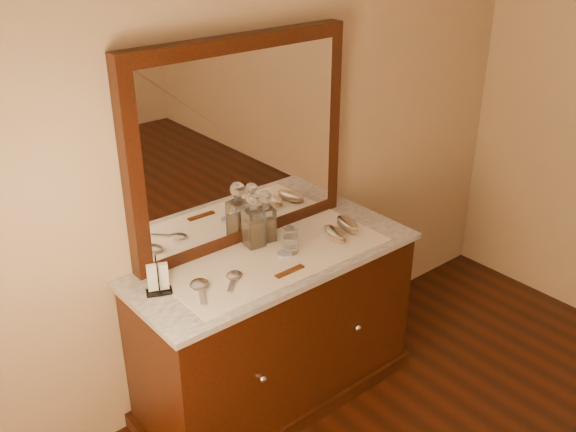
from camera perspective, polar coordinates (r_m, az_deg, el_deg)
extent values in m
plane|color=tan|center=(3.08, -4.73, 7.54)|extent=(4.50, 4.50, 0.00)
cube|color=black|center=(3.33, -1.12, -10.12)|extent=(1.40, 0.55, 0.82)
cube|color=black|center=(3.56, -1.06, -14.92)|extent=(1.46, 0.59, 0.08)
sphere|color=silver|center=(2.98, -2.25, -14.17)|extent=(0.04, 0.04, 0.04)
sphere|color=silver|center=(3.30, 6.17, -9.79)|extent=(0.04, 0.04, 0.04)
cube|color=white|center=(3.09, -1.18, -3.77)|extent=(1.44, 0.59, 0.03)
cube|color=black|center=(3.05, -4.15, 6.43)|extent=(1.20, 0.08, 1.00)
cube|color=white|center=(3.03, -3.77, 6.26)|extent=(1.06, 0.01, 0.86)
cube|color=white|center=(3.07, -0.95, -3.64)|extent=(1.10, 0.45, 0.00)
cylinder|color=white|center=(3.08, -0.30, -3.36)|extent=(0.09, 0.09, 0.01)
cube|color=brown|center=(2.95, 0.15, -4.90)|extent=(0.16, 0.03, 0.01)
cube|color=black|center=(2.87, -11.30, -6.57)|extent=(0.13, 0.11, 0.01)
cylinder|color=black|center=(2.80, -11.37, -5.54)|extent=(0.01, 0.01, 0.17)
cylinder|color=black|center=(2.85, -11.51, -4.86)|extent=(0.01, 0.01, 0.17)
cube|color=white|center=(2.83, -11.43, -5.30)|extent=(0.10, 0.07, 0.14)
cube|color=brown|center=(3.14, -3.03, -1.53)|extent=(0.08, 0.08, 0.13)
cube|color=white|center=(3.13, -3.04, -1.07)|extent=(0.10, 0.10, 0.19)
cylinder|color=white|center=(3.08, -3.09, 0.75)|extent=(0.04, 0.04, 0.03)
sphere|color=white|center=(3.06, -3.11, 1.63)|extent=(0.08, 0.08, 0.07)
cube|color=brown|center=(3.19, -1.98, -1.15)|extent=(0.08, 0.08, 0.12)
cube|color=white|center=(3.18, -1.99, -0.73)|extent=(0.10, 0.10, 0.17)
cylinder|color=white|center=(3.14, -2.01, 0.91)|extent=(0.04, 0.04, 0.03)
sphere|color=white|center=(3.11, -2.03, 1.71)|extent=(0.08, 0.08, 0.07)
ellipsoid|color=#977B5C|center=(3.24, 4.14, -1.75)|extent=(0.11, 0.18, 0.03)
ellipsoid|color=silver|center=(3.23, 4.15, -1.42)|extent=(0.11, 0.18, 0.03)
ellipsoid|color=#977B5C|center=(3.33, 5.28, -0.90)|extent=(0.11, 0.19, 0.03)
ellipsoid|color=silver|center=(3.32, 5.30, -0.56)|extent=(0.11, 0.19, 0.03)
ellipsoid|color=silver|center=(2.87, -7.81, -6.00)|extent=(0.13, 0.14, 0.02)
cube|color=silver|center=(2.79, -7.61, -7.10)|extent=(0.08, 0.14, 0.01)
ellipsoid|color=silver|center=(2.92, -4.77, -5.23)|extent=(0.11, 0.11, 0.02)
cube|color=silver|center=(2.85, -5.02, -6.12)|extent=(0.10, 0.10, 0.01)
cylinder|color=white|center=(3.09, 0.24, -2.54)|extent=(0.07, 0.07, 0.08)
cylinder|color=white|center=(3.16, 0.26, -1.79)|extent=(0.07, 0.07, 0.08)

